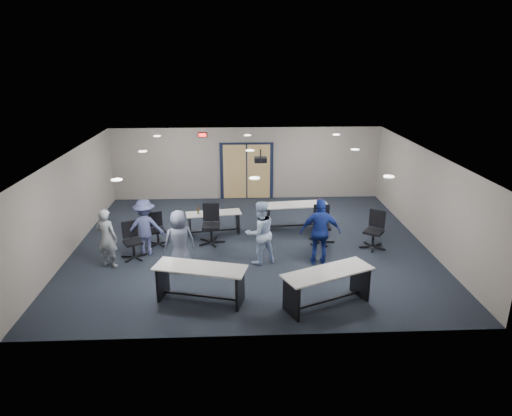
{
  "coord_description": "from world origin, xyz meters",
  "views": [
    {
      "loc": [
        -0.41,
        -12.18,
        5.28
      ],
      "look_at": [
        0.13,
        -0.3,
        1.22
      ],
      "focal_mm": 32.0,
      "sensor_mm": 36.0,
      "label": 1
    }
  ],
  "objects_px": {
    "chair_back_b": "(211,225)",
    "chair_loose_right": "(374,230)",
    "table_front_left": "(200,278)",
    "person_lightblue": "(260,233)",
    "person_navy": "(320,232)",
    "chair_loose_left": "(133,241)",
    "table_back_left": "(214,219)",
    "person_plaid": "(179,241)",
    "table_front_right": "(327,282)",
    "chair_back_a": "(157,229)",
    "chair_back_d": "(322,225)",
    "table_back_right": "(296,212)",
    "person_gray": "(107,238)",
    "person_back": "(145,227)"
  },
  "relations": [
    {
      "from": "table_front_right",
      "to": "chair_back_a",
      "type": "height_order",
      "value": "chair_back_a"
    },
    {
      "from": "table_front_left",
      "to": "table_back_right",
      "type": "bearing_deg",
      "value": 73.18
    },
    {
      "from": "table_front_right",
      "to": "table_back_right",
      "type": "height_order",
      "value": "table_back_right"
    },
    {
      "from": "table_front_right",
      "to": "person_gray",
      "type": "xyz_separation_m",
      "value": [
        -5.28,
        2.2,
        0.22
      ]
    },
    {
      "from": "chair_back_d",
      "to": "person_lightblue",
      "type": "xyz_separation_m",
      "value": [
        -1.86,
        -1.23,
        0.3
      ]
    },
    {
      "from": "person_back",
      "to": "chair_back_b",
      "type": "bearing_deg",
      "value": -162.78
    },
    {
      "from": "table_front_left",
      "to": "person_lightblue",
      "type": "height_order",
      "value": "person_lightblue"
    },
    {
      "from": "chair_back_b",
      "to": "chair_loose_right",
      "type": "relative_size",
      "value": 1.07
    },
    {
      "from": "table_front_right",
      "to": "person_back",
      "type": "bearing_deg",
      "value": 122.56
    },
    {
      "from": "person_gray",
      "to": "person_lightblue",
      "type": "relative_size",
      "value": 0.93
    },
    {
      "from": "table_front_right",
      "to": "person_navy",
      "type": "relative_size",
      "value": 1.2
    },
    {
      "from": "table_front_left",
      "to": "chair_back_d",
      "type": "bearing_deg",
      "value": 58.63
    },
    {
      "from": "chair_back_d",
      "to": "chair_loose_right",
      "type": "bearing_deg",
      "value": -13.22
    },
    {
      "from": "person_gray",
      "to": "chair_back_d",
      "type": "bearing_deg",
      "value": -147.88
    },
    {
      "from": "table_back_right",
      "to": "chair_loose_right",
      "type": "relative_size",
      "value": 1.92
    },
    {
      "from": "chair_back_d",
      "to": "table_back_right",
      "type": "bearing_deg",
      "value": 121.83
    },
    {
      "from": "chair_back_a",
      "to": "person_lightblue",
      "type": "bearing_deg",
      "value": -45.22
    },
    {
      "from": "chair_back_b",
      "to": "table_front_left",
      "type": "bearing_deg",
      "value": -91.19
    },
    {
      "from": "chair_back_b",
      "to": "chair_loose_right",
      "type": "distance_m",
      "value": 4.64
    },
    {
      "from": "chair_back_b",
      "to": "person_navy",
      "type": "xyz_separation_m",
      "value": [
        2.91,
        -1.47,
        0.31
      ]
    },
    {
      "from": "person_back",
      "to": "table_back_left",
      "type": "bearing_deg",
      "value": -145.19
    },
    {
      "from": "table_back_right",
      "to": "person_plaid",
      "type": "bearing_deg",
      "value": -145.9
    },
    {
      "from": "table_front_left",
      "to": "person_lightblue",
      "type": "bearing_deg",
      "value": 68.13
    },
    {
      "from": "chair_loose_left",
      "to": "chair_back_b",
      "type": "bearing_deg",
      "value": -3.6
    },
    {
      "from": "chair_loose_right",
      "to": "person_back",
      "type": "xyz_separation_m",
      "value": [
        -6.35,
        -0.11,
        0.25
      ]
    },
    {
      "from": "chair_loose_right",
      "to": "person_navy",
      "type": "relative_size",
      "value": 0.61
    },
    {
      "from": "chair_loose_left",
      "to": "person_navy",
      "type": "bearing_deg",
      "value": -34.33
    },
    {
      "from": "table_front_left",
      "to": "table_front_right",
      "type": "bearing_deg",
      "value": 8.06
    },
    {
      "from": "table_front_left",
      "to": "person_navy",
      "type": "relative_size",
      "value": 1.2
    },
    {
      "from": "person_plaid",
      "to": "table_front_right",
      "type": "bearing_deg",
      "value": 134.38
    },
    {
      "from": "person_navy",
      "to": "table_back_left",
      "type": "bearing_deg",
      "value": -35.54
    },
    {
      "from": "table_front_right",
      "to": "person_back",
      "type": "xyz_separation_m",
      "value": [
        -4.44,
        2.92,
        0.22
      ]
    },
    {
      "from": "table_back_left",
      "to": "person_plaid",
      "type": "xyz_separation_m",
      "value": [
        -0.74,
        -2.46,
        0.33
      ]
    },
    {
      "from": "person_navy",
      "to": "chair_loose_left",
      "type": "bearing_deg",
      "value": -3.92
    },
    {
      "from": "table_front_right",
      "to": "chair_back_a",
      "type": "xyz_separation_m",
      "value": [
        -4.23,
        3.58,
        -0.1
      ]
    },
    {
      "from": "person_gray",
      "to": "person_lightblue",
      "type": "bearing_deg",
      "value": -159.68
    },
    {
      "from": "table_front_right",
      "to": "chair_loose_right",
      "type": "relative_size",
      "value": 1.98
    },
    {
      "from": "table_back_right",
      "to": "person_navy",
      "type": "xyz_separation_m",
      "value": [
        0.31,
        -2.53,
        0.33
      ]
    },
    {
      "from": "chair_back_d",
      "to": "person_plaid",
      "type": "relative_size",
      "value": 0.69
    },
    {
      "from": "person_gray",
      "to": "person_back",
      "type": "xyz_separation_m",
      "value": [
        0.84,
        0.73,
        0.0
      ]
    },
    {
      "from": "person_lightblue",
      "to": "person_back",
      "type": "height_order",
      "value": "person_lightblue"
    },
    {
      "from": "table_front_left",
      "to": "person_plaid",
      "type": "xyz_separation_m",
      "value": [
        -0.63,
        1.55,
        0.23
      ]
    },
    {
      "from": "chair_back_b",
      "to": "table_front_right",
      "type": "bearing_deg",
      "value": -52.97
    },
    {
      "from": "table_front_left",
      "to": "chair_loose_left",
      "type": "bearing_deg",
      "value": 145.34
    },
    {
      "from": "person_gray",
      "to": "person_navy",
      "type": "distance_m",
      "value": 5.49
    },
    {
      "from": "table_front_left",
      "to": "table_front_right",
      "type": "relative_size",
      "value": 1.0
    },
    {
      "from": "table_front_right",
      "to": "person_gray",
      "type": "bearing_deg",
      "value": 133.32
    },
    {
      "from": "person_gray",
      "to": "chair_loose_left",
      "type": "bearing_deg",
      "value": -119.53
    },
    {
      "from": "chair_loose_right",
      "to": "person_lightblue",
      "type": "distance_m",
      "value": 3.36
    },
    {
      "from": "chair_back_b",
      "to": "person_lightblue",
      "type": "xyz_separation_m",
      "value": [
        1.35,
        -1.36,
        0.27
      ]
    }
  ]
}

